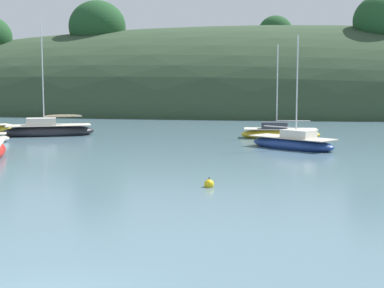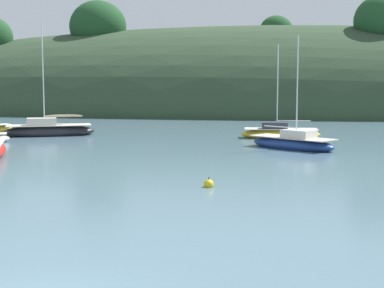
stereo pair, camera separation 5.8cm
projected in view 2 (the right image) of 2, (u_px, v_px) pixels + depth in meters
name	position (u px, v px, depth m)	size (l,w,h in m)	color
far_shoreline_hill	(249.00, 111.00, 84.17)	(150.00, 36.00, 29.19)	#2D422B
sailboat_black_sloop	(280.00, 133.00, 45.89)	(6.55, 2.58, 7.81)	gold
sailboat_red_portside	(293.00, 143.00, 38.72)	(6.61, 5.68, 7.97)	navy
sailboat_cream_ketch	(49.00, 130.00, 47.95)	(8.04, 5.40, 9.96)	#232328
mooring_buoy_channel	(209.00, 184.00, 24.71)	(0.44, 0.44, 0.54)	yellow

